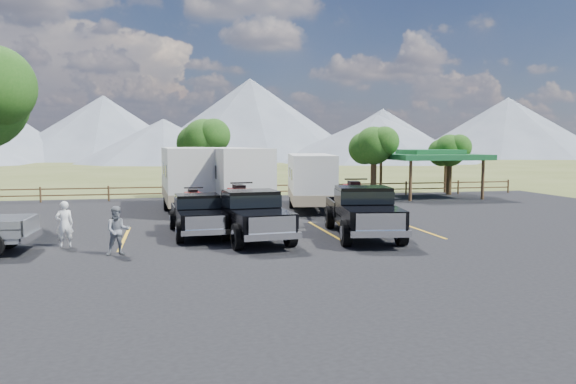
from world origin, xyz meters
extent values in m
plane|color=#4C5423|center=(0.00, 0.00, 0.00)|extent=(320.00, 320.00, 0.00)
cube|color=black|center=(0.00, 3.00, 0.02)|extent=(44.00, 34.00, 0.04)
cube|color=gold|center=(-6.00, 4.00, 0.04)|extent=(0.12, 5.50, 0.01)
cube|color=gold|center=(-2.00, 4.00, 0.04)|extent=(0.12, 5.50, 0.01)
cube|color=gold|center=(2.00, 4.00, 0.04)|extent=(0.12, 5.50, 0.01)
cube|color=gold|center=(6.00, 4.00, 0.04)|extent=(0.12, 5.50, 0.01)
cylinder|color=#312313|center=(9.00, 17.00, 1.40)|extent=(0.39, 0.39, 2.80)
sphere|color=#1E4E13|center=(9.00, 17.00, 3.50)|extent=(2.52, 2.52, 2.52)
sphere|color=#1E4E13|center=(9.54, 16.55, 3.77)|extent=(1.98, 1.98, 1.98)
sphere|color=#1E4E13|center=(8.50, 17.40, 3.32)|extent=(2.16, 2.16, 2.16)
cylinder|color=#312313|center=(15.00, 18.00, 1.26)|extent=(0.38, 0.38, 2.52)
sphere|color=#1E4E13|center=(15.00, 18.00, 3.15)|extent=(2.24, 2.24, 2.24)
sphere|color=#1E4E13|center=(15.48, 17.60, 3.39)|extent=(1.76, 1.76, 1.76)
sphere|color=#1E4E13|center=(14.55, 18.35, 2.99)|extent=(1.92, 1.92, 1.92)
cylinder|color=#312313|center=(-2.00, 19.00, 1.54)|extent=(0.41, 0.41, 3.08)
sphere|color=#1E4E13|center=(-2.00, 19.00, 3.85)|extent=(2.80, 2.80, 2.80)
sphere|color=#1E4E13|center=(-1.40, 18.50, 4.15)|extent=(2.20, 2.20, 2.20)
sphere|color=#1E4E13|center=(-2.56, 19.44, 3.65)|extent=(2.40, 2.40, 2.40)
cylinder|color=brown|center=(-12.00, 18.50, 0.50)|extent=(0.12, 0.12, 1.00)
cylinder|color=brown|center=(-8.00, 18.50, 0.50)|extent=(0.12, 0.12, 1.00)
cylinder|color=brown|center=(-4.00, 18.50, 0.50)|extent=(0.12, 0.12, 1.00)
cylinder|color=brown|center=(0.00, 18.50, 0.50)|extent=(0.12, 0.12, 1.00)
cylinder|color=brown|center=(4.00, 18.50, 0.50)|extent=(0.12, 0.12, 1.00)
cylinder|color=brown|center=(8.00, 18.50, 0.50)|extent=(0.12, 0.12, 1.00)
cylinder|color=brown|center=(12.00, 18.50, 0.50)|extent=(0.12, 0.12, 1.00)
cylinder|color=brown|center=(16.00, 18.50, 0.50)|extent=(0.12, 0.12, 1.00)
cylinder|color=brown|center=(20.00, 18.50, 0.50)|extent=(0.12, 0.12, 1.00)
cube|color=brown|center=(2.00, 18.50, 0.45)|extent=(36.00, 0.06, 0.08)
cube|color=brown|center=(2.00, 18.50, 0.85)|extent=(36.00, 0.06, 0.08)
cylinder|color=brown|center=(10.50, 14.50, 1.30)|extent=(0.20, 0.20, 2.60)
cylinder|color=brown|center=(10.50, 19.50, 1.30)|extent=(0.20, 0.20, 2.60)
cylinder|color=brown|center=(15.50, 14.50, 1.30)|extent=(0.20, 0.20, 2.60)
cylinder|color=brown|center=(15.50, 19.50, 1.30)|extent=(0.20, 0.20, 2.60)
cube|color=#1A5C2E|center=(13.00, 17.00, 2.75)|extent=(6.20, 6.20, 0.35)
cube|color=#1A5C2E|center=(13.00, 17.00, 3.05)|extent=(3.50, 3.50, 0.35)
cone|color=slate|center=(-18.00, 112.00, 7.00)|extent=(44.00, 44.00, 14.00)
cone|color=slate|center=(14.00, 108.00, 9.00)|extent=(52.00, 52.00, 18.00)
cone|color=slate|center=(48.00, 114.00, 6.00)|extent=(40.00, 40.00, 12.00)
cone|color=slate|center=(80.00, 110.00, 7.50)|extent=(50.00, 50.00, 15.00)
cone|color=slate|center=(-5.00, 87.00, 4.00)|extent=(32.00, 32.00, 8.00)
cone|color=slate|center=(35.00, 84.00, 4.50)|extent=(40.00, 40.00, 9.00)
cube|color=black|center=(-3.22, 4.28, 0.59)|extent=(1.91, 5.11, 0.32)
cube|color=black|center=(-3.12, 2.59, 0.92)|extent=(1.78, 1.68, 0.44)
cube|color=black|center=(-3.22, 4.17, 1.23)|extent=(1.73, 1.47, 0.88)
cube|color=black|center=(-3.22, 4.17, 1.36)|extent=(1.77, 1.52, 0.40)
cube|color=black|center=(-3.31, 5.86, 0.84)|extent=(1.81, 2.21, 0.48)
cube|color=silver|center=(-3.07, 1.69, 0.88)|extent=(1.41, 0.15, 0.48)
cube|color=silver|center=(-3.07, 1.64, 0.54)|extent=(1.73, 0.26, 0.19)
cube|color=silver|center=(-3.38, 6.92, 0.54)|extent=(1.73, 0.24, 0.19)
cylinder|color=black|center=(-3.95, 2.49, 0.44)|extent=(0.31, 0.81, 0.79)
cylinder|color=black|center=(-2.29, 2.59, 0.44)|extent=(0.31, 0.81, 0.79)
cylinder|color=black|center=(-4.15, 5.97, 0.44)|extent=(0.31, 0.81, 0.79)
cylinder|color=black|center=(-2.50, 6.07, 0.44)|extent=(0.31, 0.81, 0.79)
cube|color=#920B08|center=(-3.31, 5.86, 1.43)|extent=(0.68, 1.18, 0.31)
cube|color=black|center=(-3.31, 5.86, 1.65)|extent=(0.39, 0.68, 0.16)
cube|color=#920B08|center=(-3.29, 5.38, 1.52)|extent=(0.72, 0.35, 0.19)
cylinder|color=black|center=(-3.29, 5.47, 1.83)|extent=(0.79, 0.10, 0.05)
cylinder|color=black|center=(-3.68, 5.35, 1.26)|extent=(0.26, 0.51, 0.49)
cylinder|color=black|center=(-2.89, 5.40, 1.26)|extent=(0.26, 0.51, 0.49)
cylinder|color=black|center=(-3.74, 6.32, 1.26)|extent=(0.26, 0.51, 0.49)
cylinder|color=black|center=(-2.95, 6.37, 1.26)|extent=(0.26, 0.51, 0.49)
cube|color=black|center=(-1.31, 2.85, 0.68)|extent=(2.45, 5.92, 0.36)
cube|color=black|center=(-1.10, 0.92, 1.05)|extent=(2.12, 2.01, 0.51)
cube|color=black|center=(-1.29, 2.73, 1.40)|extent=(2.05, 1.77, 1.01)
cube|color=black|center=(-1.29, 2.73, 1.56)|extent=(2.10, 1.83, 0.45)
cube|color=black|center=(-1.50, 4.66, 0.95)|extent=(2.18, 2.62, 0.56)
cube|color=silver|center=(-0.99, -0.10, 1.00)|extent=(1.62, 0.25, 0.56)
cube|color=silver|center=(-0.99, -0.16, 0.62)|extent=(1.99, 0.39, 0.22)
cube|color=silver|center=(-1.62, 5.87, 0.62)|extent=(1.99, 0.37, 0.22)
cylinder|color=black|center=(-2.04, 0.76, 0.49)|extent=(0.40, 0.94, 0.91)
cylinder|color=black|center=(-0.15, 0.96, 0.49)|extent=(0.40, 0.94, 0.91)
cylinder|color=black|center=(-2.46, 4.75, 0.49)|extent=(0.40, 0.94, 0.91)
cylinder|color=black|center=(-0.57, 4.94, 0.49)|extent=(0.40, 0.94, 0.91)
cube|color=#920B08|center=(-1.50, 4.66, 1.64)|extent=(0.84, 1.38, 0.35)
cube|color=black|center=(-1.50, 4.66, 1.89)|extent=(0.48, 0.80, 0.18)
cube|color=#920B08|center=(-1.44, 4.11, 1.74)|extent=(0.84, 0.44, 0.22)
cylinder|color=black|center=(-1.45, 4.21, 2.09)|extent=(0.91, 0.16, 0.06)
cylinder|color=black|center=(-1.89, 4.06, 1.43)|extent=(0.32, 0.59, 0.57)
cylinder|color=black|center=(-0.99, 4.16, 1.43)|extent=(0.32, 0.59, 0.57)
cylinder|color=black|center=(-2.01, 5.17, 1.43)|extent=(0.32, 0.59, 0.57)
cylinder|color=black|center=(-1.10, 5.26, 1.43)|extent=(0.32, 0.59, 0.57)
cube|color=black|center=(3.09, 2.59, 0.71)|extent=(2.81, 6.26, 0.38)
cube|color=black|center=(2.80, 0.58, 1.10)|extent=(2.29, 2.18, 0.53)
cube|color=black|center=(3.08, 2.46, 1.47)|extent=(2.21, 1.93, 1.06)
cube|color=black|center=(3.08, 2.46, 1.63)|extent=(2.26, 2.00, 0.48)
cube|color=black|center=(3.37, 4.48, 1.00)|extent=(2.38, 2.81, 0.58)
cube|color=silver|center=(2.64, -0.49, 1.05)|extent=(1.69, 0.33, 0.58)
cube|color=silver|center=(2.63, -0.56, 0.64)|extent=(2.08, 0.49, 0.23)
cube|color=silver|center=(3.56, 5.73, 0.64)|extent=(2.08, 0.47, 0.23)
cylinder|color=black|center=(1.80, 0.66, 0.52)|extent=(0.45, 0.99, 0.95)
cylinder|color=black|center=(3.77, 0.37, 0.52)|extent=(0.45, 0.99, 0.95)
cylinder|color=black|center=(2.41, 4.81, 0.52)|extent=(0.45, 0.99, 0.95)
cylinder|color=black|center=(4.39, 4.52, 0.52)|extent=(0.45, 0.99, 0.95)
cube|color=#920B08|center=(3.37, 4.48, 1.71)|extent=(0.94, 1.47, 0.37)
cube|color=black|center=(3.37, 4.48, 1.98)|extent=(0.54, 0.85, 0.19)
cube|color=#920B08|center=(3.29, 3.90, 1.82)|extent=(0.89, 0.49, 0.23)
cylinder|color=black|center=(3.30, 4.00, 2.19)|extent=(0.95, 0.20, 0.06)
cylinder|color=black|center=(2.82, 3.97, 1.50)|extent=(0.36, 0.63, 0.59)
cylinder|color=black|center=(3.76, 3.83, 1.50)|extent=(0.36, 0.63, 0.59)
cylinder|color=black|center=(2.99, 5.12, 1.50)|extent=(0.36, 0.63, 0.59)
cylinder|color=black|center=(3.93, 4.98, 1.50)|extent=(0.36, 0.63, 0.59)
cube|color=silver|center=(-3.27, 12.43, 2.02)|extent=(2.86, 7.91, 2.81)
cube|color=gray|center=(-3.27, 12.43, 0.92)|extent=(2.89, 7.96, 0.62)
cube|color=black|center=(-4.44, 10.42, 2.30)|extent=(0.06, 0.94, 0.62)
cube|color=black|center=(-1.92, 10.54, 2.30)|extent=(0.06, 0.94, 0.62)
cylinder|color=black|center=(-4.46, 12.69, 0.40)|extent=(0.29, 0.74, 0.73)
cylinder|color=black|center=(-2.11, 12.80, 0.40)|extent=(0.29, 0.74, 0.73)
cube|color=black|center=(-3.04, 7.60, 0.56)|extent=(0.21, 1.88, 0.10)
cube|color=silver|center=(-1.19, 10.93, 2.02)|extent=(3.54, 8.09, 2.81)
cube|color=gray|center=(-1.19, 10.93, 0.93)|extent=(3.57, 8.13, 0.63)
cube|color=black|center=(-2.17, 8.82, 2.30)|extent=(0.15, 0.93, 0.63)
cube|color=black|center=(0.33, 9.17, 2.30)|extent=(0.15, 0.93, 0.63)
cylinder|color=black|center=(-2.39, 11.08, 0.40)|extent=(0.36, 0.76, 0.73)
cylinder|color=black|center=(-0.06, 11.40, 0.40)|extent=(0.36, 0.76, 0.73)
cube|color=black|center=(-0.53, 6.13, 0.56)|extent=(0.38, 1.88, 0.10)
cube|color=silver|center=(3.35, 11.75, 1.80)|extent=(3.39, 7.22, 2.50)
cube|color=gray|center=(3.35, 11.75, 0.83)|extent=(3.42, 7.26, 0.56)
cube|color=black|center=(1.94, 10.23, 2.05)|extent=(0.16, 0.82, 0.56)
cube|color=black|center=(4.15, 9.84, 2.05)|extent=(0.16, 0.82, 0.56)
cylinder|color=black|center=(2.36, 12.20, 0.36)|extent=(0.34, 0.68, 0.65)
cylinder|color=black|center=(4.42, 11.84, 0.36)|extent=(0.34, 0.68, 0.65)
cube|color=black|center=(2.60, 7.51, 0.50)|extent=(0.40, 1.66, 0.09)
cube|color=silver|center=(-8.78, 1.72, 0.62)|extent=(0.23, 2.00, 0.22)
cylinder|color=black|center=(-9.78, 2.71, 0.50)|extent=(0.92, 0.34, 0.91)
imported|color=white|center=(-7.91, 2.61, 0.85)|extent=(0.67, 0.51, 1.62)
imported|color=slate|center=(-5.96, 0.70, 0.84)|extent=(0.85, 0.70, 1.61)
camera|label=1|loc=(-4.32, -18.10, 3.71)|focal=35.00mm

